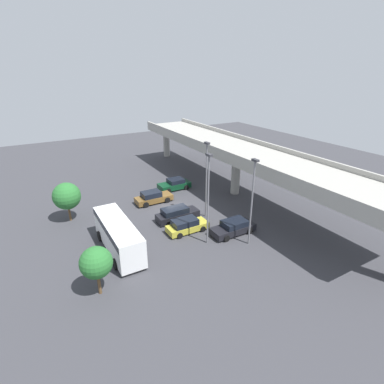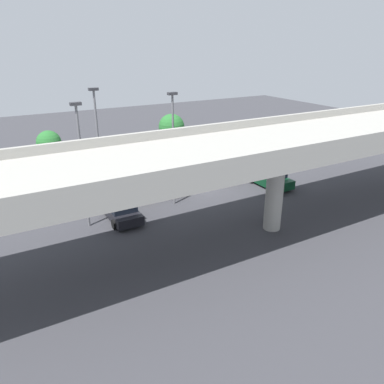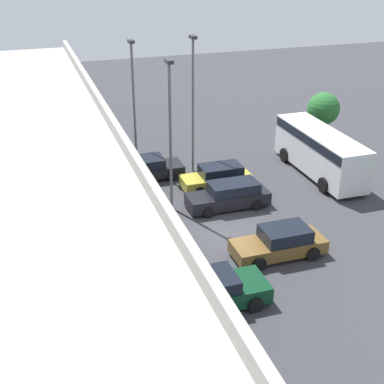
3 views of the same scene
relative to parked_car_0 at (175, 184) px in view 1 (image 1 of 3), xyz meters
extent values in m
plane|color=#38383D|center=(5.40, -2.87, -0.72)|extent=(92.31, 92.31, 0.00)
cube|color=#9E9B93|center=(5.40, 6.50, 5.25)|extent=(43.08, 7.32, 0.90)
cube|color=#9E9B93|center=(5.40, 2.99, 5.98)|extent=(43.08, 0.30, 0.55)
cube|color=#9E9B93|center=(5.40, 10.02, 5.98)|extent=(43.08, 0.30, 0.55)
cylinder|color=#9E9B93|center=(-16.14, 6.50, 2.04)|extent=(1.18, 1.18, 5.52)
cylinder|color=#9E9B93|center=(5.40, 6.50, 2.04)|extent=(1.18, 1.18, 5.52)
cube|color=#0C381E|center=(0.00, -0.06, -0.14)|extent=(1.98, 4.47, 0.77)
cube|color=black|center=(0.00, 0.19, 0.52)|extent=(1.82, 2.13, 0.56)
cylinder|color=black|center=(1.01, -1.45, -0.37)|extent=(0.22, 0.70, 0.70)
cylinder|color=black|center=(-1.01, -1.45, -0.37)|extent=(0.22, 0.70, 0.70)
cylinder|color=black|center=(1.01, 1.33, -0.37)|extent=(0.22, 0.70, 0.70)
cylinder|color=black|center=(-1.01, 1.33, -0.37)|extent=(0.22, 0.70, 0.70)
cube|color=brown|center=(2.71, -4.34, -0.18)|extent=(1.82, 4.69, 0.68)
cube|color=black|center=(2.71, -4.67, 0.49)|extent=(1.68, 2.35, 0.66)
cylinder|color=black|center=(1.78, -2.88, -0.36)|extent=(0.22, 0.72, 0.72)
cylinder|color=black|center=(3.64, -2.88, -0.36)|extent=(0.22, 0.72, 0.72)
cylinder|color=black|center=(1.78, -5.80, -0.36)|extent=(0.22, 0.72, 0.72)
cylinder|color=black|center=(3.64, -5.80, -0.36)|extent=(0.22, 0.72, 0.72)
cube|color=black|center=(8.42, -3.89, -0.17)|extent=(1.72, 4.87, 0.76)
cube|color=black|center=(8.42, -4.23, 0.52)|extent=(1.58, 2.88, 0.62)
cylinder|color=black|center=(7.54, -2.38, -0.41)|extent=(0.22, 0.61, 0.61)
cylinder|color=black|center=(9.31, -2.38, -0.41)|extent=(0.22, 0.61, 0.61)
cylinder|color=black|center=(7.54, -5.40, -0.41)|extent=(0.22, 0.61, 0.61)
cylinder|color=black|center=(9.31, -5.40, -0.41)|extent=(0.22, 0.61, 0.61)
cube|color=gold|center=(11.22, -4.20, -0.22)|extent=(1.71, 4.42, 0.66)
cube|color=black|center=(11.22, -4.51, 0.43)|extent=(1.58, 2.61, 0.64)
cylinder|color=black|center=(10.34, -2.82, -0.42)|extent=(0.22, 0.60, 0.60)
cylinder|color=black|center=(12.10, -2.82, -0.42)|extent=(0.22, 0.60, 0.60)
cylinder|color=black|center=(10.34, -5.57, -0.42)|extent=(0.22, 0.60, 0.60)
cylinder|color=black|center=(12.10, -5.57, -0.42)|extent=(0.22, 0.60, 0.60)
cube|color=black|center=(13.97, -0.36, -0.20)|extent=(1.88, 4.75, 0.68)
cube|color=black|center=(13.97, -0.18, 0.43)|extent=(1.73, 2.55, 0.58)
cylinder|color=black|center=(14.93, -1.83, -0.38)|extent=(0.22, 0.67, 0.67)
cylinder|color=black|center=(13.00, -1.83, -0.38)|extent=(0.22, 0.67, 0.67)
cylinder|color=black|center=(14.93, 1.11, -0.38)|extent=(0.22, 0.67, 0.67)
cylinder|color=black|center=(13.00, 1.11, -0.38)|extent=(0.22, 0.67, 0.67)
cube|color=white|center=(11.08, -11.47, 0.90)|extent=(8.56, 2.28, 2.69)
cube|color=black|center=(11.08, -11.47, 1.87)|extent=(8.39, 2.33, 0.59)
cylinder|color=black|center=(13.73, -10.31, -0.22)|extent=(1.00, 0.29, 1.00)
cylinder|color=black|center=(13.73, -12.64, -0.22)|extent=(1.00, 0.29, 1.00)
cylinder|color=black|center=(8.42, -10.31, -0.22)|extent=(1.00, 0.29, 1.00)
cylinder|color=black|center=(8.42, -12.64, -0.22)|extent=(1.00, 0.29, 1.00)
cylinder|color=slate|center=(16.32, -0.20, 3.47)|extent=(0.16, 0.16, 8.39)
cube|color=#333338|center=(16.32, -0.20, 7.77)|extent=(0.70, 0.35, 0.20)
cylinder|color=slate|center=(14.17, -3.62, 3.69)|extent=(0.16, 0.16, 8.82)
cube|color=#333338|center=(14.17, -3.62, 8.20)|extent=(0.70, 0.35, 0.20)
cylinder|color=slate|center=(9.29, -0.70, 3.54)|extent=(0.16, 0.16, 8.53)
cube|color=#333338|center=(9.29, -0.70, 7.91)|extent=(0.70, 0.35, 0.20)
cylinder|color=brown|center=(2.50, -14.44, 0.14)|extent=(0.24, 0.24, 1.71)
sphere|color=#286B2D|center=(2.50, -14.44, 2.26)|extent=(2.99, 2.99, 2.99)
cylinder|color=brown|center=(16.08, -14.55, 0.17)|extent=(0.24, 0.24, 1.77)
sphere|color=#286B2D|center=(16.08, -14.55, 2.09)|extent=(2.42, 2.42, 2.42)
camera|label=1|loc=(35.31, -17.57, 15.24)|focal=28.00mm
camera|label=2|loc=(21.79, 23.93, 11.31)|focal=35.00mm
camera|label=3|loc=(-17.65, 6.84, 13.87)|focal=50.00mm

